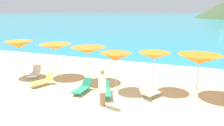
{
  "coord_description": "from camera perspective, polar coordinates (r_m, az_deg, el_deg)",
  "views": [
    {
      "loc": [
        3.22,
        -7.83,
        4.36
      ],
      "look_at": [
        -1.61,
        4.46,
        1.2
      ],
      "focal_mm": 35.13,
      "sensor_mm": 36.0,
      "label": 1
    }
  ],
  "objects": [
    {
      "name": "umbrella_3",
      "position": [
        12.29,
        1.04,
        1.58
      ],
      "size": [
        1.87,
        1.87,
        2.07
      ],
      "color": "silver",
      "rests_on": "ground_plane"
    },
    {
      "name": "lounge_chair_0",
      "position": [
        12.23,
        -7.68,
        -6.33
      ],
      "size": [
        0.57,
        1.53,
        0.62
      ],
      "rotation": [
        0.0,
        0.0,
        0.0
      ],
      "color": "#268C66",
      "rests_on": "ground_plane"
    },
    {
      "name": "lounge_chair_3",
      "position": [
        11.6,
        -1.78,
        -7.03
      ],
      "size": [
        1.24,
        1.79,
        0.59
      ],
      "rotation": [
        0.0,
        0.0,
        0.45
      ],
      "color": "#268C66",
      "rests_on": "ground_plane"
    },
    {
      "name": "umbrella_1",
      "position": [
        15.42,
        -14.56,
        4.13
      ],
      "size": [
        2.26,
        2.26,
        2.16
      ],
      "color": "silver",
      "rests_on": "ground_plane"
    },
    {
      "name": "umbrella_5",
      "position": [
        12.4,
        21.79,
        0.88
      ],
      "size": [
        2.27,
        2.27,
        2.13
      ],
      "color": "silver",
      "rests_on": "ground_plane"
    },
    {
      "name": "beachgoer_1",
      "position": [
        10.23,
        -2.54,
        -6.2
      ],
      "size": [
        0.36,
        0.36,
        1.75
      ],
      "rotation": [
        0.0,
        0.0,
        1.73
      ],
      "color": "#A3704C",
      "rests_on": "ground_plane"
    },
    {
      "name": "ocean_water",
      "position": [
        238.21,
        21.11,
        11.54
      ],
      "size": [
        650.0,
        440.0,
        0.02
      ],
      "primitive_type": "cube",
      "color": "teal",
      "rests_on": "ground_plane"
    },
    {
      "name": "umbrella_0",
      "position": [
        16.31,
        -23.08,
        4.38
      ],
      "size": [
        1.9,
        1.9,
        2.35
      ],
      "color": "silver",
      "rests_on": "ground_plane"
    },
    {
      "name": "lounge_chair_1",
      "position": [
        13.83,
        -17.72,
        -4.34
      ],
      "size": [
        1.05,
        1.54,
        0.65
      ],
      "rotation": [
        0.0,
        0.0,
        -0.4
      ],
      "color": "#D8BF4C",
      "rests_on": "ground_plane"
    },
    {
      "name": "lounge_chair_4",
      "position": [
        15.56,
        -19.45,
        -2.34
      ],
      "size": [
        1.07,
        1.53,
        0.74
      ],
      "rotation": [
        0.0,
        0.0,
        0.39
      ],
      "color": "white",
      "rests_on": "ground_plane"
    },
    {
      "name": "umbrella_2",
      "position": [
        13.98,
        -6.18,
        3.34
      ],
      "size": [
        2.41,
        2.41,
        2.12
      ],
      "color": "silver",
      "rests_on": "ground_plane"
    },
    {
      "name": "lounge_chair_6",
      "position": [
        11.56,
        9.73,
        -7.54
      ],
      "size": [
        1.11,
        1.42,
        0.64
      ],
      "rotation": [
        0.0,
        0.0,
        2.67
      ],
      "color": "white",
      "rests_on": "ground_plane"
    },
    {
      "name": "umbrella_4",
      "position": [
        12.51,
        10.94,
        1.86
      ],
      "size": [
        1.84,
        1.84,
        2.09
      ],
      "color": "silver",
      "rests_on": "ground_plane"
    },
    {
      "name": "ground_plane",
      "position": [
        18.67,
        10.87,
        -0.76
      ],
      "size": [
        50.0,
        100.0,
        0.3
      ],
      "primitive_type": "cube",
      "color": "beige"
    }
  ]
}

